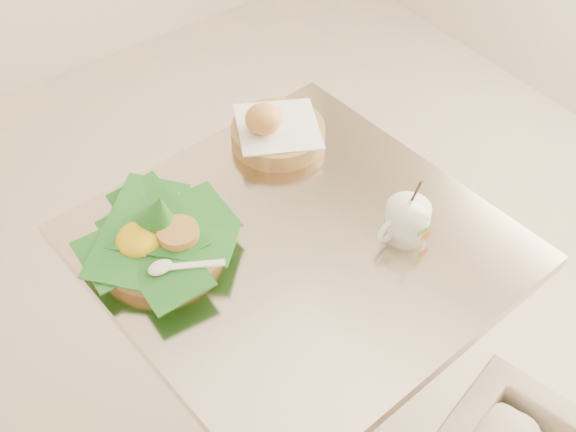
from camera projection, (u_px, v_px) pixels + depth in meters
cafe_table at (297, 311)px, 1.50m from camera, size 0.75×0.75×0.75m
rice_basket at (158, 235)px, 1.30m from camera, size 0.28×0.28×0.14m
bread_basket at (276, 131)px, 1.51m from camera, size 0.23×0.23×0.10m
coffee_mug at (406, 220)px, 1.33m from camera, size 0.11×0.08×0.14m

